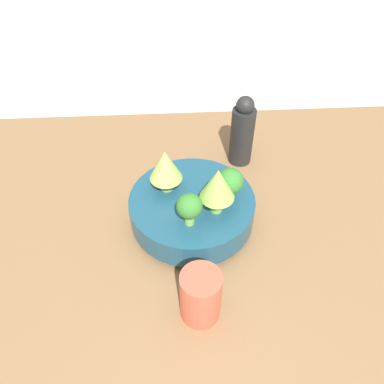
# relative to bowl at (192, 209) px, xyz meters

# --- Properties ---
(ground_plane) EXTENTS (6.00, 6.00, 0.00)m
(ground_plane) POSITION_rel_bowl_xyz_m (-0.03, -0.00, -0.08)
(ground_plane) COLOR #ADA89E
(table) EXTENTS (1.15, 0.84, 0.04)m
(table) POSITION_rel_bowl_xyz_m (-0.03, -0.00, -0.06)
(table) COLOR brown
(table) RESTS_ON ground_plane
(bowl) EXTENTS (0.25, 0.25, 0.07)m
(bowl) POSITION_rel_bowl_xyz_m (0.00, 0.00, 0.00)
(bowl) COLOR navy
(bowl) RESTS_ON table
(romanesco_piece_far) EXTENTS (0.06, 0.06, 0.10)m
(romanesco_piece_far) POSITION_rel_bowl_xyz_m (-0.04, 0.03, 0.09)
(romanesco_piece_far) COLOR #6BA34C
(romanesco_piece_far) RESTS_ON bowl
(broccoli_floret_back) EXTENTS (0.05, 0.05, 0.07)m
(broccoli_floret_back) POSITION_rel_bowl_xyz_m (0.01, 0.06, 0.07)
(broccoli_floret_back) COLOR #6BA34C
(broccoli_floret_back) RESTS_ON bowl
(romanesco_piece_near) EXTENTS (0.07, 0.07, 0.09)m
(romanesco_piece_near) POSITION_rel_bowl_xyz_m (0.05, -0.03, 0.09)
(romanesco_piece_near) COLOR #6BA34C
(romanesco_piece_near) RESTS_ON bowl
(broccoli_floret_left) EXTENTS (0.05, 0.05, 0.07)m
(broccoli_floret_left) POSITION_rel_bowl_xyz_m (-0.07, 0.00, 0.07)
(broccoli_floret_left) COLOR #609347
(broccoli_floret_left) RESTS_ON bowl
(cup) EXTENTS (0.07, 0.07, 0.10)m
(cup) POSITION_rel_bowl_xyz_m (-0.00, 0.20, 0.01)
(cup) COLOR #C64C38
(cup) RESTS_ON table
(pepper_mill) EXTENTS (0.06, 0.06, 0.18)m
(pepper_mill) POSITION_rel_bowl_xyz_m (-0.13, -0.20, 0.04)
(pepper_mill) COLOR black
(pepper_mill) RESTS_ON table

